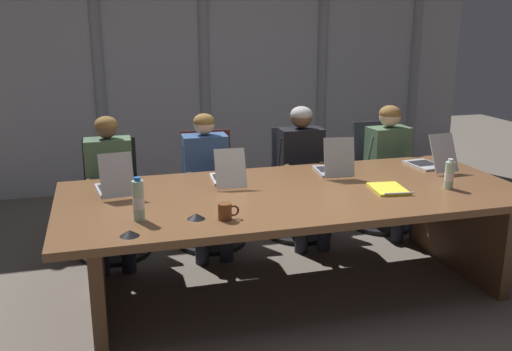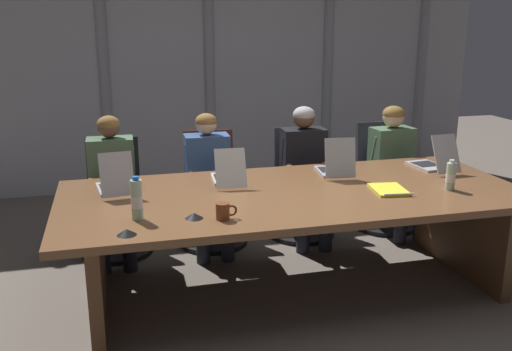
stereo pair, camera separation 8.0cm
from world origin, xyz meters
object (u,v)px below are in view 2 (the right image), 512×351
(laptop_left_mid, at_px, (228,175))
(office_chair_left_end, at_px, (115,210))
(office_chair_center, at_px, (301,195))
(conference_mic_left_side, at_px, (194,216))
(office_chair_right_mid, at_px, (384,188))
(water_bottle_secondary, at_px, (451,176))
(person_center, at_px, (306,166))
(person_left_end, at_px, (112,181))
(laptop_center, at_px, (335,167))
(coffee_mug_far, at_px, (223,211))
(spiral_notepad, at_px, (389,190))
(water_bottle_primary, at_px, (137,200))
(person_left_mid, at_px, (209,175))
(conference_mic_middle, at_px, (127,232))
(laptop_left_end, at_px, (115,184))
(office_chair_left_mid, at_px, (212,202))
(person_right_mid, at_px, (396,162))
(laptop_right_mid, at_px, (433,162))

(laptop_left_mid, height_order, office_chair_left_end, laptop_left_mid)
(office_chair_center, xyz_separation_m, conference_mic_left_side, (-1.17, -1.44, 0.40))
(office_chair_right_mid, height_order, water_bottle_secondary, office_chair_right_mid)
(person_center, bearing_deg, person_left_end, -87.32)
(laptop_center, relative_size, office_chair_left_end, 0.43)
(coffee_mug_far, distance_m, spiral_notepad, 1.26)
(office_chair_center, bearing_deg, office_chair_left_end, -83.20)
(laptop_left_mid, height_order, water_bottle_primary, laptop_left_mid)
(water_bottle_secondary, xyz_separation_m, conference_mic_left_side, (-1.82, -0.14, -0.08))
(person_left_mid, relative_size, water_bottle_primary, 4.33)
(office_chair_left_end, relative_size, spiral_notepad, 2.82)
(conference_mic_middle, relative_size, spiral_notepad, 0.33)
(person_left_end, bearing_deg, conference_mic_middle, 3.62)
(person_center, bearing_deg, conference_mic_middle, -44.46)
(person_center, distance_m, spiral_notepad, 1.08)
(laptop_left_end, distance_m, coffee_mug_far, 0.95)
(office_chair_center, xyz_separation_m, conference_mic_middle, (-1.57, -1.61, 0.40))
(laptop_left_mid, bearing_deg, conference_mic_middle, 144.18)
(office_chair_right_mid, xyz_separation_m, water_bottle_primary, (-2.32, -1.37, 0.50))
(laptop_left_mid, distance_m, spiral_notepad, 1.15)
(water_bottle_secondary, distance_m, spiral_notepad, 0.44)
(water_bottle_secondary, bearing_deg, laptop_left_mid, 158.61)
(office_chair_left_mid, xyz_separation_m, person_center, (0.80, -0.16, 0.31))
(conference_mic_left_side, bearing_deg, person_right_mid, 32.31)
(laptop_right_mid, xyz_separation_m, office_chair_left_end, (-2.48, 0.76, -0.44))
(laptop_right_mid, bearing_deg, water_bottle_primary, 99.97)
(laptop_right_mid, relative_size, coffee_mug_far, 3.56)
(conference_mic_left_side, bearing_deg, water_bottle_secondary, 4.51)
(laptop_left_mid, bearing_deg, office_chair_center, -44.02)
(office_chair_left_end, bearing_deg, spiral_notepad, 59.84)
(person_left_end, xyz_separation_m, water_bottle_primary, (0.14, -1.20, 0.21))
(laptop_right_mid, distance_m, spiral_notepad, 0.77)
(laptop_center, distance_m, office_chair_center, 0.84)
(person_left_end, distance_m, water_bottle_secondary, 2.56)
(laptop_left_mid, height_order, person_center, person_center)
(person_center, bearing_deg, laptop_center, 6.70)
(office_chair_left_end, xyz_separation_m, person_right_mid, (2.48, -0.16, 0.30))
(laptop_left_mid, relative_size, office_chair_left_end, 0.48)
(office_chair_left_end, xyz_separation_m, person_center, (1.62, -0.16, 0.31))
(office_chair_left_mid, relative_size, person_left_mid, 0.83)
(laptop_center, height_order, office_chair_right_mid, laptop_center)
(office_chair_right_mid, relative_size, person_center, 0.82)
(laptop_left_end, height_order, spiral_notepad, laptop_left_end)
(laptop_right_mid, bearing_deg, laptop_left_end, 85.51)
(laptop_left_end, bearing_deg, water_bottle_secondary, -110.21)
(office_chair_left_end, height_order, conference_mic_left_side, office_chair_left_end)
(laptop_left_end, relative_size, person_right_mid, 0.37)
(laptop_left_end, xyz_separation_m, conference_mic_left_side, (0.45, -0.67, -0.04))
(laptop_right_mid, xyz_separation_m, conference_mic_middle, (-2.41, -0.85, -0.04))
(person_left_mid, height_order, conference_mic_left_side, person_left_mid)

